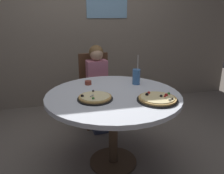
# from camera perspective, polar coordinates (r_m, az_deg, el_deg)

# --- Properties ---
(ground_plane) EXTENTS (8.00, 8.00, 0.00)m
(ground_plane) POSITION_cam_1_polar(r_m,az_deg,el_deg) (2.44, 0.29, -18.48)
(ground_plane) COLOR slate
(wall_with_window) EXTENTS (5.20, 0.14, 2.90)m
(wall_with_window) POSITION_cam_1_polar(r_m,az_deg,el_deg) (3.69, -6.59, 17.97)
(wall_with_window) COLOR gray
(wall_with_window) RESTS_ON ground_plane
(dining_table) EXTENTS (1.25, 1.25, 0.75)m
(dining_table) POSITION_cam_1_polar(r_m,az_deg,el_deg) (2.12, 0.32, -4.11)
(dining_table) COLOR silver
(dining_table) RESTS_ON ground_plane
(chair_wooden) EXTENTS (0.43, 0.43, 0.95)m
(chair_wooden) POSITION_cam_1_polar(r_m,az_deg,el_deg) (3.07, -4.26, 0.54)
(chair_wooden) COLOR brown
(chair_wooden) RESTS_ON ground_plane
(diner_child) EXTENTS (0.28, 0.42, 1.08)m
(diner_child) POSITION_cam_1_polar(r_m,az_deg,el_deg) (2.92, -3.41, -1.36)
(diner_child) COLOR #3F4766
(diner_child) RESTS_ON ground_plane
(pizza_veggie) EXTENTS (0.31, 0.31, 0.05)m
(pizza_veggie) POSITION_cam_1_polar(r_m,az_deg,el_deg) (1.95, -4.34, -2.69)
(pizza_veggie) COLOR black
(pizza_veggie) RESTS_ON dining_table
(pizza_cheese) EXTENTS (0.35, 0.35, 0.05)m
(pizza_cheese) POSITION_cam_1_polar(r_m,az_deg,el_deg) (1.96, 11.47, -2.96)
(pizza_cheese) COLOR black
(pizza_cheese) RESTS_ON dining_table
(soda_cup) EXTENTS (0.08, 0.08, 0.31)m
(soda_cup) POSITION_cam_1_polar(r_m,az_deg,el_deg) (2.36, 6.19, 2.64)
(soda_cup) COLOR #3F72B2
(soda_cup) RESTS_ON dining_table
(sauce_bowl) EXTENTS (0.07, 0.07, 0.04)m
(sauce_bowl) POSITION_cam_1_polar(r_m,az_deg,el_deg) (2.36, -6.08, 1.09)
(sauce_bowl) COLOR brown
(sauce_bowl) RESTS_ON dining_table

